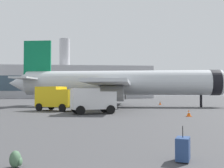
# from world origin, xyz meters

# --- Properties ---
(airplane_at_gate) EXTENTS (35.68, 32.35, 10.50)m
(airplane_at_gate) POSITION_xyz_m (4.40, 38.60, 3.66)
(airplane_at_gate) COLOR silver
(airplane_at_gate) RESTS_ON ground
(service_truck) EXTENTS (5.25, 4.32, 2.90)m
(service_truck) POSITION_xyz_m (-4.32, 29.84, 1.61)
(service_truck) COLOR yellow
(service_truck) RESTS_ON ground
(cargo_van) EXTENTS (4.76, 3.23, 2.60)m
(cargo_van) POSITION_xyz_m (-0.01, 24.76, 1.45)
(cargo_van) COLOR white
(cargo_van) RESTS_ON ground
(safety_cone_near) EXTENTS (0.44, 0.44, 0.63)m
(safety_cone_near) POSITION_xyz_m (8.65, 20.91, 0.31)
(safety_cone_near) COLOR #F2590C
(safety_cone_near) RESTS_ON ground
(safety_cone_mid) EXTENTS (0.44, 0.44, 0.70)m
(safety_cone_mid) POSITION_xyz_m (12.30, 44.58, 0.34)
(safety_cone_mid) COLOR #F2590C
(safety_cone_mid) RESTS_ON ground
(safety_cone_far) EXTENTS (0.44, 0.44, 0.60)m
(safety_cone_far) POSITION_xyz_m (-4.24, 45.26, 0.29)
(safety_cone_far) COLOR #F2590C
(safety_cone_far) RESTS_ON ground
(rolling_suitcase) EXTENTS (0.64, 0.75, 1.10)m
(rolling_suitcase) POSITION_xyz_m (2.60, 5.45, 0.39)
(rolling_suitcase) COLOR navy
(rolling_suitcase) RESTS_ON ground
(traveller_backpack) EXTENTS (0.36, 0.40, 0.48)m
(traveller_backpack) POSITION_xyz_m (-2.39, 5.15, 0.23)
(traveller_backpack) COLOR #476B4C
(traveller_backpack) RESTS_ON ground
(terminal_building) EXTENTS (87.28, 16.63, 25.23)m
(terminal_building) POSITION_xyz_m (-18.01, 112.30, 6.76)
(terminal_building) COLOR #B2B2B7
(terminal_building) RESTS_ON ground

